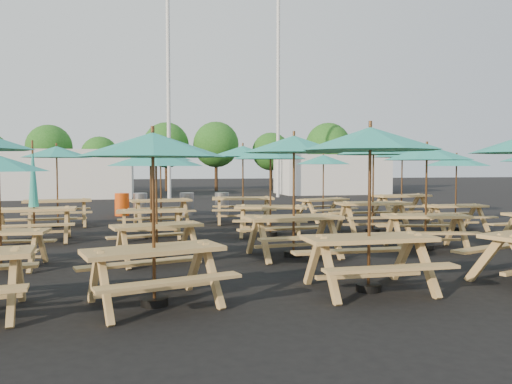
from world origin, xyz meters
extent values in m
plane|color=black|center=(0.00, 0.00, 0.00)|extent=(120.00, 120.00, 0.00)
cube|color=#AB844C|center=(-5.75, -3.06, 0.67)|extent=(1.67, 0.74, 0.05)
cube|color=#AB844C|center=(-5.71, -2.47, 0.41)|extent=(1.64, 0.33, 0.04)
cylinder|color=black|center=(-5.75, -3.06, 0.05)|extent=(0.33, 0.33, 0.09)
cylinder|color=brown|center=(-5.75, -3.06, 1.04)|extent=(0.04, 0.04, 2.08)
cube|color=#AB844C|center=(-5.85, 0.21, 0.80)|extent=(2.01, 0.92, 0.07)
cube|color=#AB844C|center=(-5.79, -0.51, 0.49)|extent=(1.97, 0.44, 0.04)
cube|color=#AB844C|center=(-5.92, 0.92, 0.49)|extent=(1.97, 0.44, 0.04)
cylinder|color=black|center=(-5.85, 0.21, 0.05)|extent=(0.39, 0.39, 0.11)
cylinder|color=brown|center=(-5.85, 0.21, 1.25)|extent=(0.05, 0.05, 2.49)
cone|color=teal|center=(-5.85, 0.21, 1.68)|extent=(0.24, 0.24, 1.63)
cube|color=#AB844C|center=(-5.83, 3.34, 0.80)|extent=(2.04, 1.03, 0.07)
cube|color=#AB844C|center=(-5.73, 2.64, 0.49)|extent=(1.97, 0.54, 0.04)
cube|color=#AB844C|center=(-5.93, 4.05, 0.49)|extent=(1.97, 0.54, 0.04)
cylinder|color=black|center=(-5.83, 3.34, 0.05)|extent=(0.39, 0.39, 0.11)
cylinder|color=brown|center=(-5.83, 3.34, 1.25)|extent=(0.05, 0.05, 2.49)
cone|color=teal|center=(-5.83, 3.34, 2.30)|extent=(2.38, 2.38, 0.35)
cube|color=#AB844C|center=(-3.05, -6.11, 0.75)|extent=(1.95, 1.20, 0.06)
cube|color=#AB844C|center=(-2.86, -6.75, 0.46)|extent=(1.82, 0.76, 0.04)
cube|color=#AB844C|center=(-3.24, -5.46, 0.46)|extent=(1.82, 0.76, 0.04)
cylinder|color=black|center=(-3.05, -6.11, 0.05)|extent=(0.37, 0.37, 0.10)
cylinder|color=brown|center=(-3.05, -6.11, 1.17)|extent=(0.04, 0.04, 2.33)
cone|color=teal|center=(-3.05, -6.11, 2.15)|extent=(2.44, 2.44, 0.32)
cube|color=#AB844C|center=(-2.96, -2.97, 0.71)|extent=(1.82, 1.05, 0.06)
cube|color=#AB844C|center=(-2.81, -3.59, 0.43)|extent=(1.72, 0.64, 0.04)
cube|color=#AB844C|center=(-3.11, -2.36, 0.43)|extent=(1.72, 0.64, 0.04)
cylinder|color=black|center=(-2.96, -2.97, 0.05)|extent=(0.34, 0.34, 0.10)
cylinder|color=brown|center=(-2.96, -2.97, 1.10)|extent=(0.04, 0.04, 2.19)
cone|color=teal|center=(-2.96, -2.97, 2.02)|extent=(2.23, 2.23, 0.30)
cube|color=#AB844C|center=(-3.05, 0.26, 0.71)|extent=(1.75, 0.72, 0.06)
cube|color=#AB844C|center=(-3.03, -0.37, 0.43)|extent=(1.73, 0.29, 0.04)
cube|color=#AB844C|center=(-3.07, 0.89, 0.43)|extent=(1.73, 0.29, 0.04)
cylinder|color=black|center=(-3.05, 0.26, 0.05)|extent=(0.35, 0.35, 0.10)
cylinder|color=brown|center=(-3.05, 0.26, 1.10)|extent=(0.04, 0.04, 2.21)
cone|color=teal|center=(-3.05, 0.26, 2.03)|extent=(1.92, 1.92, 0.31)
cube|color=#AB844C|center=(-2.72, 3.26, 0.77)|extent=(1.97, 1.02, 0.06)
cube|color=#AB844C|center=(-2.61, 2.58, 0.47)|extent=(1.90, 0.56, 0.04)
cube|color=#AB844C|center=(-2.82, 3.94, 0.47)|extent=(1.90, 0.56, 0.04)
cylinder|color=black|center=(-2.72, 3.26, 0.05)|extent=(0.38, 0.38, 0.10)
cylinder|color=brown|center=(-2.72, 3.26, 1.20)|extent=(0.05, 0.05, 2.40)
cone|color=teal|center=(-2.72, 3.26, 2.21)|extent=(2.32, 2.32, 0.33)
cube|color=#AB844C|center=(0.09, -5.99, 0.79)|extent=(1.93, 0.77, 0.06)
cube|color=#AB844C|center=(0.10, -6.70, 0.48)|extent=(1.93, 0.28, 0.04)
cube|color=#AB844C|center=(0.09, -5.28, 0.48)|extent=(1.93, 0.28, 0.04)
cylinder|color=black|center=(0.09, -5.99, 0.05)|extent=(0.39, 0.39, 0.11)
cylinder|color=brown|center=(0.09, -5.99, 1.23)|extent=(0.05, 0.05, 2.46)
cone|color=teal|center=(0.09, -5.99, 2.27)|extent=(2.10, 2.10, 0.34)
cube|color=#AB844C|center=(-0.19, -3.03, 0.81)|extent=(2.03, 0.95, 0.07)
cube|color=#AB844C|center=(-0.12, -3.75, 0.49)|extent=(1.98, 0.47, 0.04)
cube|color=#AB844C|center=(-0.26, -2.31, 0.49)|extent=(1.98, 0.47, 0.04)
cylinder|color=black|center=(-0.19, -3.03, 0.05)|extent=(0.39, 0.39, 0.11)
cylinder|color=brown|center=(-0.19, -3.03, 1.25)|extent=(0.05, 0.05, 2.51)
cone|color=teal|center=(-0.19, -3.03, 2.31)|extent=(2.31, 2.31, 0.35)
cube|color=#AB844C|center=(0.07, 0.02, 0.77)|extent=(2.01, 1.19, 0.06)
cube|color=#AB844C|center=(-0.11, -0.65, 0.47)|extent=(1.89, 0.74, 0.04)
cube|color=#AB844C|center=(0.25, 0.69, 0.47)|extent=(1.89, 0.74, 0.04)
cylinder|color=black|center=(0.07, 0.02, 0.05)|extent=(0.38, 0.38, 0.10)
cylinder|color=brown|center=(0.07, 0.02, 1.20)|extent=(0.05, 0.05, 2.41)
cone|color=teal|center=(0.07, 0.02, 2.22)|extent=(2.49, 2.49, 0.33)
cube|color=#AB844C|center=(-0.10, 3.05, 0.82)|extent=(2.08, 1.04, 0.07)
cube|color=#AB844C|center=(-0.20, 2.32, 0.50)|extent=(2.01, 0.55, 0.04)
cube|color=#AB844C|center=(0.00, 3.77, 0.50)|extent=(2.01, 0.55, 0.04)
cylinder|color=black|center=(-0.10, 3.05, 0.06)|extent=(0.40, 0.40, 0.11)
cylinder|color=brown|center=(-0.10, 3.05, 1.27)|extent=(0.05, 0.05, 2.54)
cone|color=teal|center=(-0.10, 3.05, 2.34)|extent=(2.42, 2.42, 0.35)
cube|color=#AB844C|center=(2.65, -5.43, 0.48)|extent=(1.89, 0.87, 0.04)
cube|color=#AB844C|center=(2.93, -2.84, 0.75)|extent=(1.94, 1.05, 0.06)
cube|color=#AB844C|center=(2.80, -3.50, 0.46)|extent=(1.85, 0.60, 0.04)
cube|color=#AB844C|center=(3.05, -2.18, 0.46)|extent=(1.85, 0.60, 0.04)
cylinder|color=black|center=(2.93, -2.84, 0.05)|extent=(0.37, 0.37, 0.10)
cylinder|color=brown|center=(2.93, -2.84, 1.17)|extent=(0.04, 0.04, 2.35)
cone|color=teal|center=(2.93, -2.84, 2.16)|extent=(2.32, 2.32, 0.33)
cube|color=#AB844C|center=(3.02, 0.02, 0.82)|extent=(2.03, 0.85, 0.07)
cube|color=#AB844C|center=(2.99, -0.71, 0.50)|extent=(2.01, 0.35, 0.04)
cube|color=#AB844C|center=(3.05, 0.76, 0.50)|extent=(2.01, 0.35, 0.04)
cylinder|color=black|center=(3.02, 0.02, 0.06)|extent=(0.40, 0.40, 0.11)
cylinder|color=brown|center=(3.02, 0.02, 1.28)|extent=(0.05, 0.05, 2.56)
cone|color=teal|center=(3.02, 0.02, 2.36)|extent=(2.23, 2.23, 0.36)
cube|color=#AB844C|center=(2.69, 3.14, 0.73)|extent=(1.90, 1.25, 0.06)
cube|color=#AB844C|center=(2.90, 2.53, 0.44)|extent=(1.75, 0.83, 0.04)
cube|color=#AB844C|center=(2.47, 3.75, 0.44)|extent=(1.75, 0.83, 0.04)
cylinder|color=black|center=(2.69, 3.14, 0.05)|extent=(0.35, 0.35, 0.10)
cylinder|color=brown|center=(2.69, 3.14, 1.13)|extent=(0.04, 0.04, 2.26)
cone|color=teal|center=(2.69, 3.14, 2.08)|extent=(2.44, 2.44, 0.31)
cube|color=#AB844C|center=(5.64, 0.06, 0.71)|extent=(1.74, 0.73, 0.06)
cube|color=#AB844C|center=(5.62, -0.57, 0.43)|extent=(1.72, 0.30, 0.04)
cube|color=#AB844C|center=(5.66, 0.69, 0.43)|extent=(1.72, 0.30, 0.04)
cylinder|color=black|center=(5.64, 0.06, 0.05)|extent=(0.34, 0.34, 0.10)
cylinder|color=brown|center=(5.64, 0.06, 1.10)|extent=(0.04, 0.04, 2.19)
cone|color=teal|center=(5.64, 0.06, 2.02)|extent=(1.92, 1.92, 0.31)
cube|color=#AB844C|center=(5.59, 3.14, 0.82)|extent=(2.08, 1.01, 0.07)
cube|color=#AB844C|center=(5.68, 2.41, 0.50)|extent=(2.02, 0.52, 0.04)
cube|color=#AB844C|center=(5.50, 3.87, 0.50)|extent=(2.02, 0.52, 0.04)
cylinder|color=black|center=(5.59, 3.14, 0.06)|extent=(0.40, 0.40, 0.11)
cylinder|color=brown|center=(5.59, 3.14, 1.28)|extent=(0.05, 0.05, 2.55)
cone|color=teal|center=(5.59, 3.14, 2.35)|extent=(2.40, 2.40, 0.36)
cylinder|color=#E64B0D|center=(-4.07, 6.48, 0.42)|extent=(0.53, 0.53, 0.85)
cylinder|color=gray|center=(-3.40, 6.38, 0.42)|extent=(0.53, 0.53, 0.85)
cylinder|color=gray|center=(-1.67, 6.22, 0.42)|extent=(0.53, 0.53, 0.85)
cylinder|color=gray|center=(-0.35, 6.06, 0.42)|extent=(0.53, 0.53, 0.85)
cylinder|color=silver|center=(-2.00, 14.00, 6.00)|extent=(0.20, 0.20, 12.00)
cylinder|color=silver|center=(4.50, 16.00, 6.00)|extent=(0.20, 0.20, 12.00)
cube|color=silver|center=(-8.00, 18.00, 1.40)|extent=(8.00, 4.00, 2.80)
cube|color=silver|center=(9.00, 19.00, 1.30)|extent=(7.00, 4.00, 2.60)
cylinder|color=#382314|center=(-9.74, 23.90, 1.07)|extent=(0.24, 0.24, 2.14)
sphere|color=#1E5919|center=(-9.74, 23.90, 3.16)|extent=(3.11, 3.11, 3.11)
cylinder|color=#382314|center=(-6.39, 23.65, 0.89)|extent=(0.24, 0.24, 1.78)
sphere|color=#1E5919|center=(-6.39, 23.65, 2.63)|extent=(2.59, 2.59, 2.59)
cylinder|color=#382314|center=(-1.75, 24.72, 1.16)|extent=(0.24, 0.24, 2.31)
sphere|color=#1E5919|center=(-1.75, 24.72, 3.41)|extent=(3.36, 3.36, 3.36)
cylinder|color=#382314|center=(1.90, 24.26, 1.17)|extent=(0.24, 0.24, 2.35)
sphere|color=#1E5919|center=(1.90, 24.26, 3.47)|extent=(3.41, 3.41, 3.41)
cylinder|color=#382314|center=(6.22, 24.67, 1.01)|extent=(0.24, 0.24, 2.02)
sphere|color=#1E5919|center=(6.22, 24.67, 2.98)|extent=(2.94, 2.94, 2.94)
cylinder|color=#382314|center=(10.23, 22.90, 1.16)|extent=(0.24, 0.24, 2.32)
sphere|color=#1E5919|center=(10.23, 22.90, 3.43)|extent=(3.38, 3.38, 3.38)
cylinder|color=#382314|center=(13.63, 22.92, 1.02)|extent=(0.24, 0.24, 2.03)
sphere|color=#1E5919|center=(13.63, 22.92, 3.00)|extent=(2.95, 2.95, 2.95)
camera|label=1|loc=(-3.12, -12.84, 1.87)|focal=35.00mm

